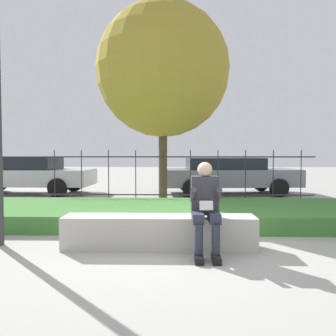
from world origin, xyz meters
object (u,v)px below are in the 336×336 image
person_seated_reader (205,204)px  stone_bench (159,234)px  car_parked_center (228,174)px  tree_behind_fence (163,71)px  car_parked_left (24,174)px

person_seated_reader → stone_bench: bearing=157.3°
stone_bench → car_parked_center: 6.95m
tree_behind_fence → stone_bench: bearing=-88.4°
stone_bench → person_seated_reader: bearing=-22.7°
person_seated_reader → car_parked_center: bearing=78.5°
car_parked_center → car_parked_left: bearing=177.2°
car_parked_center → car_parked_left: (-7.10, -0.16, 0.02)m
car_parked_left → car_parked_center: bearing=1.9°
stone_bench → car_parked_left: (-5.04, 6.47, 0.49)m
person_seated_reader → tree_behind_fence: bearing=98.6°
car_parked_center → car_parked_left: 7.10m
stone_bench → car_parked_left: bearing=127.9°
stone_bench → car_parked_left: size_ratio=0.61×
stone_bench → tree_behind_fence: tree_behind_fence is taller
stone_bench → person_seated_reader: person_seated_reader is taller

